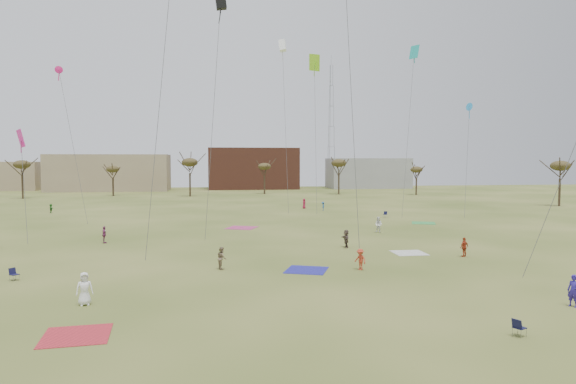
{
  "coord_description": "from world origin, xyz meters",
  "views": [
    {
      "loc": [
        -6.72,
        -34.24,
        8.35
      ],
      "look_at": [
        0.0,
        12.0,
        5.5
      ],
      "focal_mm": 32.3,
      "sensor_mm": 36.0,
      "label": 1
    }
  ],
  "objects": [
    {
      "name": "radio_tower",
      "position": [
        30.0,
        125.0,
        19.21
      ],
      "size": [
        1.51,
        1.72,
        41.0
      ],
      "color": "#9EA3A8",
      "rests_on": "ground"
    },
    {
      "name": "spectator_mid_e",
      "position": [
        12.24,
        23.19,
        0.91
      ],
      "size": [
        1.12,
        1.1,
        1.82
      ],
      "primitive_type": "imported",
      "rotation": [
        0.0,
        0.0,
        5.56
      ],
      "color": "white",
      "rests_on": "ground"
    },
    {
      "name": "kites_aloft",
      "position": [
        0.32,
        24.89,
        21.7
      ],
      "size": [
        54.26,
        56.38,
        25.42
      ],
      "color": "red",
      "rests_on": "ground"
    },
    {
      "name": "building_tan",
      "position": [
        -35.0,
        115.0,
        5.0
      ],
      "size": [
        32.0,
        14.0,
        10.0
      ],
      "primitive_type": "cube",
      "color": "#937F60",
      "rests_on": "ground"
    },
    {
      "name": "ground",
      "position": [
        0.0,
        0.0,
        0.0
      ],
      "size": [
        260.0,
        260.0,
        0.0
      ],
      "primitive_type": "plane",
      "color": "#3C5019",
      "rests_on": "ground"
    },
    {
      "name": "spectator_mid_d",
      "position": [
        -17.63,
        19.74,
        0.86
      ],
      "size": [
        0.61,
        1.07,
        1.72
      ],
      "primitive_type": "imported",
      "rotation": [
        0.0,
        0.0,
        1.77
      ],
      "color": "#853767",
      "rests_on": "ground"
    },
    {
      "name": "camp_chair_center",
      "position": [
        7.62,
        -11.96,
        0.26
      ],
      "size": [
        0.71,
        0.69,
        0.87
      ],
      "rotation": [
        0.0,
        0.0,
        2.02
      ],
      "color": "#131536",
      "rests_on": "ground"
    },
    {
      "name": "flyer_far_a",
      "position": [
        -32.26,
        52.27,
        0.72
      ],
      "size": [
        0.99,
        1.39,
        1.44
      ],
      "primitive_type": "imported",
      "rotation": [
        0.0,
        0.0,
        2.05
      ],
      "color": "#297727",
      "rests_on": "ground"
    },
    {
      "name": "flyer_near_left",
      "position": [
        -14.11,
        -3.42,
        0.96
      ],
      "size": [
        1.07,
        0.85,
        1.92
      ],
      "primitive_type": "imported",
      "rotation": [
        0.0,
        0.0,
        0.28
      ],
      "color": "white",
      "rests_on": "ground"
    },
    {
      "name": "blanket_red",
      "position": [
        -13.23,
        -8.84,
        0.0
      ],
      "size": [
        3.34,
        3.34,
        0.03
      ],
      "primitive_type": "cube",
      "rotation": [
        0.0,
        0.0,
        0.09
      ],
      "color": "red",
      "rests_on": "ground"
    },
    {
      "name": "blanket_plum",
      "position": [
        -3.25,
        29.69,
        0.0
      ],
      "size": [
        4.5,
        4.5,
        0.03
      ],
      "primitive_type": "cube",
      "rotation": [
        0.0,
        0.0,
        2.73
      ],
      "color": "#B73871",
      "rests_on": "ground"
    },
    {
      "name": "flyer_mid_b",
      "position": [
        4.36,
        3.65,
        0.81
      ],
      "size": [
        1.07,
        1.21,
        1.62
      ],
      "primitive_type": "imported",
      "rotation": [
        0.0,
        0.0,
        5.28
      ],
      "color": "#BD3B23",
      "rests_on": "ground"
    },
    {
      "name": "flyer_far_b",
      "position": [
        8.97,
        54.26,
        0.86
      ],
      "size": [
        0.85,
        1.0,
        1.73
      ],
      "primitive_type": "imported",
      "rotation": [
        0.0,
        0.0,
        1.14
      ],
      "color": "maroon",
      "rests_on": "ground"
    },
    {
      "name": "blanket_olive",
      "position": [
        21.06,
        31.1,
        0.0
      ],
      "size": [
        3.88,
        3.88,
        0.03
      ],
      "primitive_type": "cube",
      "rotation": [
        0.0,
        0.0,
        2.78
      ],
      "color": "green",
      "rests_on": "ground"
    },
    {
      "name": "building_tan_west",
      "position": [
        -65.0,
        122.0,
        4.0
      ],
      "size": [
        20.0,
        12.0,
        8.0
      ],
      "primitive_type": "cube",
      "color": "#937F60",
      "rests_on": "ground"
    },
    {
      "name": "blanket_cream",
      "position": [
        10.77,
        9.99,
        0.0
      ],
      "size": [
        2.86,
        2.86,
        0.03
      ],
      "primitive_type": "cube",
      "rotation": [
        0.0,
        0.0,
        3.13
      ],
      "color": "silver",
      "rests_on": "ground"
    },
    {
      "name": "spectator_fore_c",
      "position": [
        5.88,
        13.69,
        0.86
      ],
      "size": [
        0.61,
        1.63,
        1.73
      ],
      "primitive_type": "imported",
      "rotation": [
        0.0,
        0.0,
        4.77
      ],
      "color": "brown",
      "rests_on": "ground"
    },
    {
      "name": "camp_chair_right",
      "position": [
        18.31,
        38.67,
        0.26
      ],
      "size": [
        0.73,
        0.74,
        0.87
      ],
      "rotation": [
        0.0,
        0.0,
        5.62
      ],
      "color": "#121432",
      "rests_on": "ground"
    },
    {
      "name": "camp_chair_left",
      "position": [
        -20.47,
        3.72,
        0.26
      ],
      "size": [
        0.74,
        0.73,
        0.87
      ],
      "rotation": [
        0.0,
        0.0,
        0.92
      ],
      "color": "#151438",
      "rests_on": "ground"
    },
    {
      "name": "flyer_near_right",
      "position": [
        13.61,
        -7.77,
        0.92
      ],
      "size": [
        0.71,
        0.8,
        1.85
      ],
      "primitive_type": "imported",
      "rotation": [
        0.0,
        0.0,
        5.22
      ],
      "color": "navy",
      "rests_on": "ground"
    },
    {
      "name": "tree_line",
      "position": [
        -2.85,
        79.12,
        7.09
      ],
      "size": [
        117.44,
        49.32,
        8.91
      ],
      "color": "#3A2B1E",
      "rests_on": "ground"
    },
    {
      "name": "spectator_fore_a",
      "position": [
        14.83,
        7.6,
        0.84
      ],
      "size": [
        1.07,
        0.8,
        1.69
      ],
      "primitive_type": "imported",
      "rotation": [
        0.0,
        0.0,
        3.59
      ],
      "color": "#AA371D",
      "rests_on": "ground"
    },
    {
      "name": "spectator_fore_b",
      "position": [
        -6.1,
        5.46,
        0.86
      ],
      "size": [
        0.8,
        0.95,
        1.72
      ],
      "primitive_type": "imported",
      "rotation": [
        0.0,
        0.0,
        1.77
      ],
      "color": "#7C684F",
      "rests_on": "ground"
    },
    {
      "name": "flyer_far_c",
      "position": [
        11.47,
        50.26,
        0.72
      ],
      "size": [
        0.69,
        1.01,
        1.45
      ],
      "primitive_type": "imported",
      "rotation": [
        0.0,
        0.0,
        4.53
      ],
      "color": "#215699",
      "rests_on": "ground"
    },
    {
      "name": "building_grey",
      "position": [
        40.0,
        118.0,
        4.5
      ],
      "size": [
        24.0,
        12.0,
        9.0
      ],
      "primitive_type": "cube",
      "color": "gray",
      "rests_on": "ground"
    },
    {
      "name": "blanket_blue",
      "position": [
        0.27,
        4.11,
        0.0
      ],
      "size": [
        3.89,
        3.89,
        0.03
      ],
      "primitive_type": "cube",
      "rotation": [
        0.0,
        0.0,
        1.2
      ],
      "color": "#222294",
      "rests_on": "ground"
    },
    {
      "name": "building_brick",
      "position": [
        5.0,
        120.0,
        6.0
      ],
      "size": [
        26.0,
        16.0,
        12.0
      ],
      "primitive_type": "cube",
      "color": "brown",
      "rests_on": "ground"
    }
  ]
}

